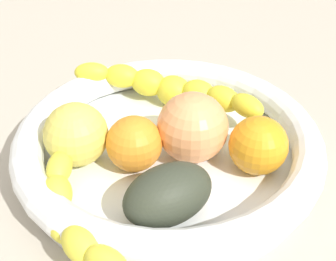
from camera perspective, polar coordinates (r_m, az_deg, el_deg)
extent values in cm
cube|color=#B2A998|center=(53.91, 0.00, -5.32)|extent=(120.00, 120.00, 3.00)
cylinder|color=white|center=(52.38, 0.00, -3.40)|extent=(30.74, 30.74, 1.70)
torus|color=white|center=(50.77, 0.00, -1.16)|extent=(33.15, 33.15, 3.45)
ellipsoid|color=yellow|center=(49.31, -11.96, -1.44)|extent=(4.64, 4.27, 2.09)
ellipsoid|color=yellow|center=(47.19, -12.96, -4.34)|extent=(4.59, 4.86, 2.46)
ellipsoid|color=yellow|center=(45.05, -13.11, -7.53)|extent=(4.41, 5.07, 2.84)
ellipsoid|color=yellow|center=(43.02, -12.27, -10.89)|extent=(4.08, 4.87, 3.21)
ellipsoid|color=yellow|center=(40.53, -10.45, -13.37)|extent=(2.85, 4.27, 2.84)
ellipsoid|color=yellow|center=(53.57, 9.52, 2.95)|extent=(2.71, 4.45, 2.52)
ellipsoid|color=yellow|center=(55.46, 6.65, 3.81)|extent=(3.72, 4.81, 2.97)
ellipsoid|color=yellow|center=(57.17, 3.69, 4.42)|extent=(4.63, 5.20, 3.43)
ellipsoid|color=yellow|center=(58.68, 0.67, 4.78)|extent=(5.41, 5.62, 3.88)
ellipsoid|color=yellow|center=(59.42, -2.41, 5.81)|extent=(5.28, 5.52, 3.43)
ellipsoid|color=yellow|center=(59.96, -5.58, 6.57)|extent=(5.13, 5.21, 2.97)
ellipsoid|color=yellow|center=(60.31, -8.80, 7.08)|extent=(4.95, 4.71, 2.52)
sphere|color=orange|center=(48.77, 10.85, -1.78)|extent=(6.09, 6.09, 6.09)
sphere|color=orange|center=(48.45, -4.11, -1.59)|extent=(5.84, 5.84, 5.84)
sphere|color=#F19D61|center=(49.23, 2.98, 0.38)|extent=(7.52, 7.52, 7.52)
ellipsoid|color=#33392B|center=(42.93, 0.00, -7.73)|extent=(9.53, 6.92, 5.52)
sphere|color=#DFCF55|center=(49.74, -11.04, -0.47)|extent=(6.75, 6.75, 6.75)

